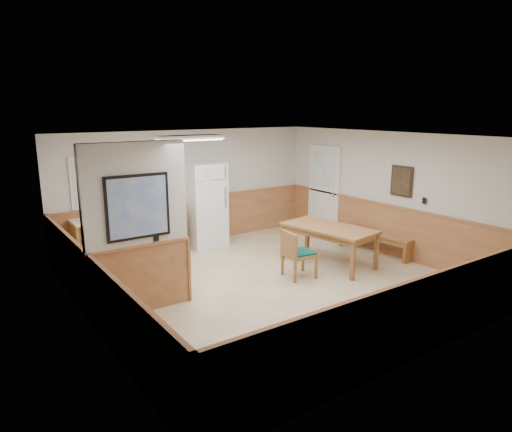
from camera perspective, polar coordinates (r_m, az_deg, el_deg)
ground at (r=7.99m, az=1.85°, el=-8.31°), size 6.00×6.00×0.00m
ceiling at (r=7.45m, az=1.99°, el=9.89°), size 6.00×6.00×0.02m
back_wall at (r=10.14m, az=-8.26°, el=3.55°), size 6.00×0.02×2.50m
right_wall at (r=9.68m, az=16.34°, el=2.69°), size 0.02×6.00×2.50m
left_wall at (r=6.36m, az=-20.37°, el=-2.98°), size 0.02×6.00×2.50m
wainscot_back at (r=10.28m, az=-8.07°, el=-0.59°), size 6.00×0.04×1.00m
wainscot_right at (r=9.82m, az=15.99°, el=-1.63°), size 0.04×6.00×1.00m
wainscot_left at (r=6.60m, az=-19.67°, el=-9.22°), size 0.04×6.00×1.00m
partition_wall at (r=6.75m, az=-14.64°, el=-1.81°), size 1.50×0.20×2.50m
kitchen_counter at (r=9.55m, az=-13.73°, el=-2.15°), size 2.20×0.61×1.00m
exterior_door at (r=10.96m, az=8.46°, el=3.21°), size 0.07×1.02×2.15m
kitchen_window at (r=9.34m, az=-19.86°, el=3.93°), size 0.80×0.04×1.00m
wall_painting at (r=9.42m, az=17.74°, el=4.17°), size 0.04×0.50×0.60m
fluorescent_fixture at (r=8.14m, az=-8.19°, el=9.67°), size 1.20×0.30×0.09m
refrigerator at (r=9.95m, az=-6.45°, el=1.42°), size 0.82×0.73×1.82m
dining_table at (r=8.81m, az=9.05°, el=-1.91°), size 1.16×1.89×0.75m
dining_bench at (r=9.78m, az=14.73°, el=-2.56°), size 0.54×1.68×0.45m
dining_chair at (r=8.08m, az=4.89°, el=-4.39°), size 0.75×0.56×0.85m
fire_extinguisher at (r=9.60m, az=-10.89°, el=1.96°), size 0.11×0.11×0.44m
soap_bottle at (r=9.17m, az=-19.38°, el=0.44°), size 0.10×0.10×0.24m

